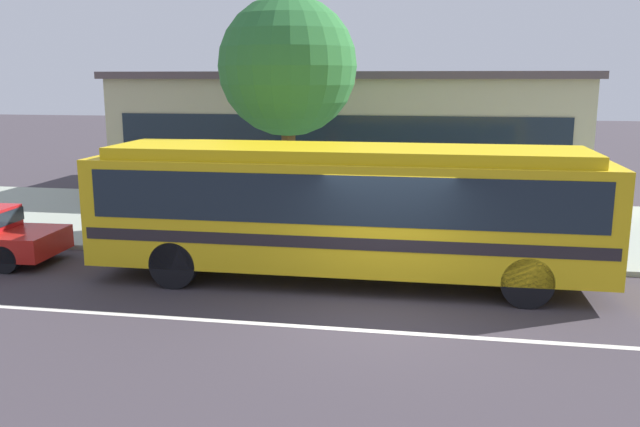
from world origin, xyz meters
The scene contains 9 objects.
ground_plane centered at (0.00, 0.00, 0.00)m, with size 120.00×120.00×0.00m, color #3B343B.
sidewalk_slab centered at (0.00, 7.36, 0.06)m, with size 60.00×8.00×0.12m, color #969F8F.
lane_stripe_center centered at (0.00, -0.80, 0.00)m, with size 56.00×0.16×0.01m, color silver.
transit_bus centered at (-0.99, 2.01, 1.69)m, with size 10.75×2.58×2.90m.
pedestrian_waiting_near_sign centered at (-2.81, 4.38, 1.08)m, with size 0.43×0.43×1.65m.
pedestrian_walking_along_curb centered at (2.56, 4.99, 1.09)m, with size 0.44×0.44×1.66m.
bus_stop_sign centered at (2.64, 3.82, 1.69)m, with size 0.08×0.44×2.44m.
street_tree_near_stop centered at (-3.10, 5.93, 4.58)m, with size 3.70×3.70×6.34m.
station_building centered at (-2.41, 13.74, 2.26)m, with size 16.47×8.49×4.51m.
Camera 1 is at (0.86, -11.51, 4.30)m, focal length 36.86 mm.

